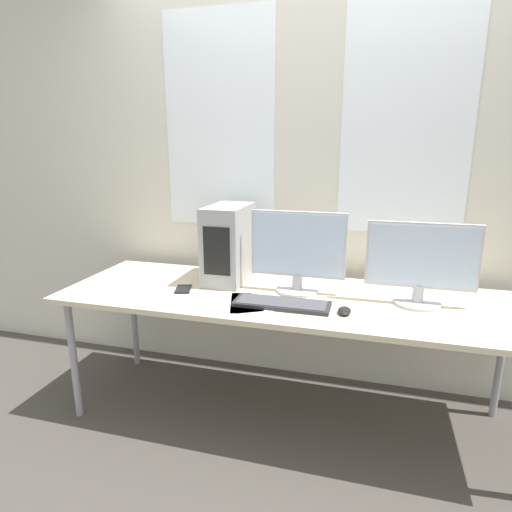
{
  "coord_description": "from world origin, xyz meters",
  "views": [
    {
      "loc": [
        0.41,
        -1.72,
        1.5
      ],
      "look_at": [
        -0.18,
        0.39,
        0.93
      ],
      "focal_mm": 30.0,
      "sensor_mm": 36.0,
      "label": 1
    }
  ],
  "objects": [
    {
      "name": "monitor_right_near",
      "position": [
        0.65,
        0.43,
        0.94
      ],
      "size": [
        0.53,
        0.23,
        0.42
      ],
      "color": "#B7B7BC",
      "rests_on": "desk"
    },
    {
      "name": "desk",
      "position": [
        0.0,
        0.39,
        0.69
      ],
      "size": [
        2.44,
        0.79,
        0.73
      ],
      "color": "beige",
      "rests_on": "ground_plane"
    },
    {
      "name": "keyboard",
      "position": [
        -0.0,
        0.23,
        0.74
      ],
      "size": [
        0.48,
        0.16,
        0.02
      ],
      "color": "#28282D",
      "rests_on": "desk"
    },
    {
      "name": "mouse",
      "position": [
        0.31,
        0.22,
        0.74
      ],
      "size": [
        0.06,
        0.11,
        0.03
      ],
      "color": "black",
      "rests_on": "desk"
    },
    {
      "name": "paper_sheet_front",
      "position": [
        -0.23,
        0.21,
        0.73
      ],
      "size": [
        0.33,
        0.36,
        0.0
      ],
      "rotation": [
        0.0,
        0.0,
        0.52
      ],
      "color": "white",
      "rests_on": "desk"
    },
    {
      "name": "cell_phone",
      "position": [
        -0.57,
        0.32,
        0.73
      ],
      "size": [
        0.12,
        0.15,
        0.01
      ],
      "rotation": [
        0.0,
        0.0,
        0.3
      ],
      "color": "black",
      "rests_on": "desk"
    },
    {
      "name": "pc_tower",
      "position": [
        -0.39,
        0.56,
        0.95
      ],
      "size": [
        0.21,
        0.4,
        0.44
      ],
      "color": "#9E9EA3",
      "rests_on": "desk"
    },
    {
      "name": "paper_sheet_left",
      "position": [
        -0.16,
        0.23,
        0.73
      ],
      "size": [
        0.29,
        0.34,
        0.0
      ],
      "rotation": [
        0.0,
        0.0,
        0.29
      ],
      "color": "white",
      "rests_on": "desk"
    },
    {
      "name": "ground_plane",
      "position": [
        0.0,
        0.0,
        0.0
      ],
      "size": [
        14.0,
        14.0,
        0.0
      ],
      "primitive_type": "plane",
      "color": "#47423D"
    },
    {
      "name": "wall_back",
      "position": [
        0.0,
        0.92,
        1.35
      ],
      "size": [
        8.0,
        0.07,
        2.7
      ],
      "color": "beige",
      "rests_on": "ground_plane"
    },
    {
      "name": "monitor_main",
      "position": [
        0.03,
        0.46,
        0.95
      ],
      "size": [
        0.51,
        0.23,
        0.44
      ],
      "color": "#B7B7BC",
      "rests_on": "desk"
    }
  ]
}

